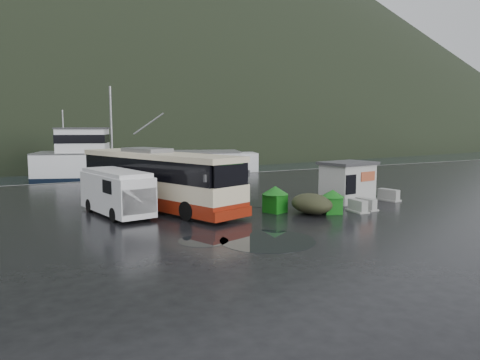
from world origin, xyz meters
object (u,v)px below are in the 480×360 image
dome_tent (311,213)px  jersey_barrier_b (366,210)px  white_van (117,215)px  coach_bus (158,208)px  jersey_barrier_c (388,200)px  waste_bin_left (332,213)px  ticket_kiosk (347,202)px  jersey_barrier_a (357,212)px  fishing_trawler (140,169)px  waste_bin_right (275,212)px

dome_tent → jersey_barrier_b: dome_tent is taller
white_van → coach_bus: bearing=10.3°
dome_tent → jersey_barrier_c: 7.61m
coach_bus → dome_tent: bearing=-57.2°
waste_bin_left → jersey_barrier_c: waste_bin_left is taller
ticket_kiosk → jersey_barrier_a: ticket_kiosk is taller
coach_bus → white_van: size_ratio=2.11×
coach_bus → jersey_barrier_a: bearing=-52.3°
coach_bus → fishing_trawler: bearing=58.0°
jersey_barrier_a → jersey_barrier_b: bearing=15.9°
jersey_barrier_b → ticket_kiosk: bearing=70.0°
waste_bin_left → jersey_barrier_a: size_ratio=0.97×
dome_tent → fishing_trawler: 31.78m
dome_tent → jersey_barrier_b: size_ratio=2.08×
coach_bus → ticket_kiosk: (12.00, -3.65, 0.00)m
jersey_barrier_c → jersey_barrier_b: bearing=-153.5°
jersey_barrier_c → jersey_barrier_a: bearing=-155.3°
waste_bin_right → jersey_barrier_c: bearing=-0.1°
dome_tent → waste_bin_left: bearing=-27.8°
waste_bin_right → fishing_trawler: bearing=88.5°
ticket_kiosk → fishing_trawler: (-5.58, 29.45, 0.00)m
white_van → jersey_barrier_a: (12.82, -5.86, 0.00)m
dome_tent → fishing_trawler: bearing=91.6°
white_van → waste_bin_left: bearing=-35.5°
white_van → jersey_barrier_b: 14.82m
fishing_trawler → waste_bin_left: bearing=-67.5°
waste_bin_right → dome_tent: waste_bin_right is taller
coach_bus → waste_bin_left: bearing=-56.0°
jersey_barrier_a → ticket_kiosk: bearing=58.3°
jersey_barrier_a → jersey_barrier_b: size_ratio=1.01×
ticket_kiosk → coach_bus: bearing=154.8°
dome_tent → ticket_kiosk: (4.70, 2.31, 0.00)m
coach_bus → jersey_barrier_c: (14.80, -4.65, 0.00)m
jersey_barrier_b → waste_bin_right: bearing=159.8°
jersey_barrier_a → jersey_barrier_c: jersey_barrier_c is taller
waste_bin_left → coach_bus: bearing=142.1°
waste_bin_left → jersey_barrier_b: 2.57m
jersey_barrier_a → jersey_barrier_c: 5.25m
coach_bus → fishing_trawler: (6.42, 25.81, 0.00)m
waste_bin_left → jersey_barrier_a: bearing=-10.7°
fishing_trawler → white_van: bearing=-89.9°
coach_bus → fishing_trawler: size_ratio=0.48×
white_van → dome_tent: white_van is taller
jersey_barrier_b → fishing_trawler: (-4.51, 32.39, 0.00)m
waste_bin_left → fishing_trawler: 32.39m
white_van → jersey_barrier_b: white_van is taller
waste_bin_left → jersey_barrier_b: (2.57, -0.06, 0.00)m
waste_bin_right → jersey_barrier_a: 4.92m
dome_tent → coach_bus: bearing=140.8°
jersey_barrier_a → waste_bin_left: bearing=169.3°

